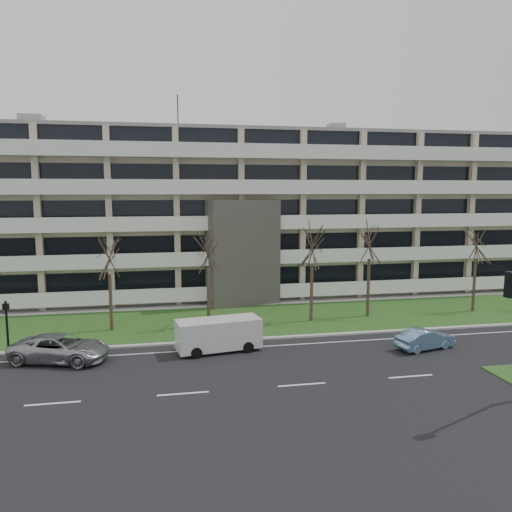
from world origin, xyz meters
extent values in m
plane|color=black|center=(0.00, 0.00, 0.00)|extent=(160.00, 160.00, 0.00)
cube|color=#274717|center=(0.00, 13.00, 0.03)|extent=(90.00, 10.00, 0.06)
cube|color=#B2B2AD|center=(0.00, 8.00, 0.06)|extent=(90.00, 0.35, 0.12)
cube|color=#B2B2AD|center=(0.00, 18.50, 0.04)|extent=(90.00, 2.00, 0.08)
cube|color=white|center=(0.00, 6.50, 0.01)|extent=(90.00, 0.12, 0.01)
cube|color=beige|center=(0.00, 25.50, 7.50)|extent=(60.00, 12.00, 15.00)
cube|color=gray|center=(0.00, 25.50, 15.15)|extent=(60.50, 12.50, 0.30)
cube|color=#4C4742|center=(0.00, 18.50, 4.50)|extent=(6.39, 3.69, 9.00)
cube|color=black|center=(0.00, 18.30, 2.00)|extent=(4.92, 1.19, 3.50)
cube|color=gray|center=(-18.00, 25.50, 15.90)|extent=(2.00, 2.00, 1.20)
cylinder|color=black|center=(-5.00, 25.50, 17.00)|extent=(0.10, 0.10, 3.50)
cube|color=black|center=(0.00, 19.48, 2.10)|extent=(58.00, 0.10, 1.80)
cube|color=white|center=(0.00, 18.80, 0.60)|extent=(58.00, 1.40, 0.22)
cube|color=white|center=(0.00, 18.15, 1.20)|extent=(58.00, 0.08, 1.00)
cube|color=black|center=(0.00, 19.48, 5.10)|extent=(58.00, 0.10, 1.80)
cube|color=white|center=(0.00, 18.80, 3.60)|extent=(58.00, 1.40, 0.22)
cube|color=white|center=(0.00, 18.15, 4.20)|extent=(58.00, 0.08, 1.00)
cube|color=black|center=(0.00, 19.48, 8.10)|extent=(58.00, 0.10, 1.80)
cube|color=white|center=(0.00, 18.80, 6.60)|extent=(58.00, 1.40, 0.22)
cube|color=white|center=(0.00, 18.15, 7.20)|extent=(58.00, 0.08, 1.00)
cube|color=black|center=(0.00, 19.48, 11.10)|extent=(58.00, 0.10, 1.80)
cube|color=white|center=(0.00, 18.80, 9.60)|extent=(58.00, 1.40, 0.22)
cube|color=white|center=(0.00, 18.15, 10.20)|extent=(58.00, 0.08, 1.00)
cube|color=black|center=(0.00, 19.48, 14.10)|extent=(58.00, 0.10, 1.80)
cube|color=white|center=(0.00, 18.80, 12.60)|extent=(58.00, 1.40, 0.22)
cube|color=white|center=(0.00, 18.15, 13.20)|extent=(58.00, 0.08, 1.00)
imported|color=#A3A4AA|center=(-12.74, 6.03, 0.78)|extent=(6.12, 4.12, 1.56)
imported|color=#729CC6|center=(9.13, 4.12, 0.64)|extent=(4.09, 2.28, 1.28)
cube|color=silver|center=(-3.54, 6.20, 1.09)|extent=(5.33, 2.64, 1.80)
cube|color=black|center=(-3.54, 6.20, 1.61)|extent=(4.94, 2.45, 0.66)
cube|color=silver|center=(-1.15, 6.57, 0.95)|extent=(0.60, 1.83, 1.13)
cylinder|color=black|center=(-4.98, 5.02, 0.33)|extent=(0.69, 0.33, 0.66)
cylinder|color=black|center=(-5.27, 6.89, 0.33)|extent=(0.69, 0.33, 0.66)
cylinder|color=black|center=(-1.80, 5.51, 0.33)|extent=(0.69, 0.33, 0.66)
cylinder|color=black|center=(-2.09, 7.38, 0.33)|extent=(0.69, 0.33, 0.66)
cube|color=black|center=(7.18, -5.62, 5.98)|extent=(0.45, 0.45, 1.07)
sphere|color=red|center=(7.18, -5.62, 6.33)|extent=(0.21, 0.21, 0.21)
sphere|color=orange|center=(7.18, -5.62, 5.98)|extent=(0.21, 0.21, 0.21)
sphere|color=green|center=(7.18, -5.62, 5.64)|extent=(0.21, 0.21, 0.21)
cylinder|color=black|center=(-15.99, 7.65, 1.67)|extent=(0.13, 0.13, 3.34)
cube|color=black|center=(-15.99, 7.65, 3.01)|extent=(0.36, 0.32, 0.36)
sphere|color=red|center=(-15.99, 7.65, 3.01)|extent=(0.16, 0.16, 0.16)
cylinder|color=#382B21|center=(-10.43, 12.00, 2.02)|extent=(0.24, 0.24, 4.03)
cylinder|color=#382B21|center=(-3.61, 11.82, 2.13)|extent=(0.24, 0.24, 4.27)
cylinder|color=#382B21|center=(4.13, 11.82, 2.19)|extent=(0.24, 0.24, 4.37)
cylinder|color=#382B21|center=(8.88, 12.32, 2.28)|extent=(0.24, 0.24, 4.56)
cylinder|color=#382B21|center=(17.98, 12.25, 2.15)|extent=(0.24, 0.24, 4.31)
camera|label=1|loc=(-6.88, -23.42, 9.85)|focal=35.00mm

